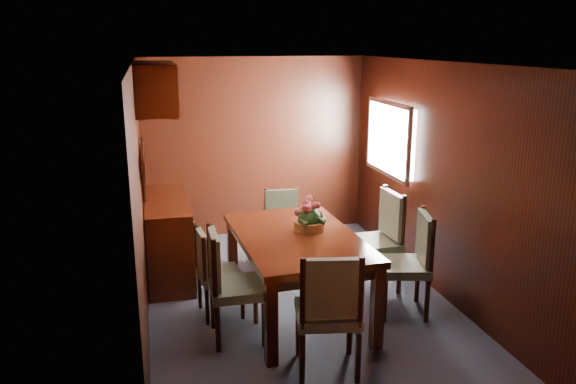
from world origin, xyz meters
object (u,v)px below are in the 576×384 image
object	(u,v)px
chair_head	(329,307)
dining_table	(297,246)
sideboard	(168,238)
chair_right_near	(412,257)
chair_left_near	(228,279)
flower_centerpiece	(309,215)

from	to	relation	value
chair_head	dining_table	bearing A→B (deg)	99.50
sideboard	chair_head	xyz separation A→B (m)	(1.14, -2.33, 0.14)
chair_right_near	chair_head	size ratio (longest dim) A/B	0.97
dining_table	chair_right_near	distance (m)	1.12
dining_table	chair_left_near	size ratio (longest dim) A/B	1.74
dining_table	chair_head	distance (m)	1.08
dining_table	chair_head	size ratio (longest dim) A/B	1.69
flower_centerpiece	chair_left_near	bearing A→B (deg)	-154.56
dining_table	chair_head	bearing A→B (deg)	-94.00
chair_left_near	flower_centerpiece	world-z (taller)	flower_centerpiece
chair_left_near	chair_head	world-z (taller)	chair_head
sideboard	dining_table	size ratio (longest dim) A/B	0.78
sideboard	chair_right_near	xyz separation A→B (m)	(2.25, -1.49, 0.12)
sideboard	chair_left_near	world-z (taller)	chair_left_near
flower_centerpiece	chair_right_near	bearing A→B (deg)	-19.41
sideboard	chair_left_near	size ratio (longest dim) A/B	1.36
chair_left_near	dining_table	bearing A→B (deg)	114.39
sideboard	chair_left_near	distance (m)	1.64
chair_right_near	flower_centerpiece	xyz separation A→B (m)	(-0.94, 0.33, 0.40)
chair_head	flower_centerpiece	size ratio (longest dim) A/B	3.32
chair_right_near	flower_centerpiece	bearing A→B (deg)	84.83
chair_head	flower_centerpiece	xyz separation A→B (m)	(0.17, 1.17, 0.38)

